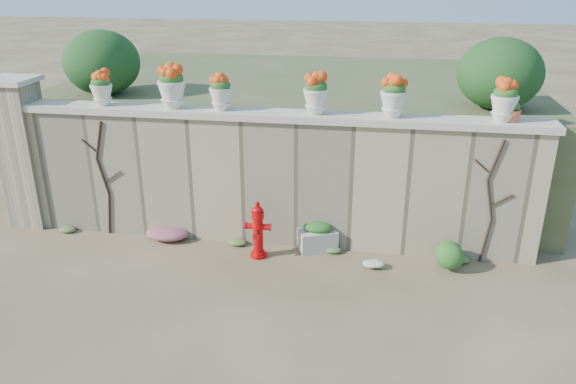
% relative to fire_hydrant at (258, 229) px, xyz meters
% --- Properties ---
extents(ground, '(80.00, 80.00, 0.00)m').
position_rel_fire_hydrant_xyz_m(ground, '(0.10, -1.20, -0.45)').
color(ground, brown).
rests_on(ground, ground).
extents(stone_wall, '(8.00, 0.40, 2.00)m').
position_rel_fire_hydrant_xyz_m(stone_wall, '(0.10, 0.60, 0.55)').
color(stone_wall, tan).
rests_on(stone_wall, ground).
extents(wall_cap, '(8.10, 0.52, 0.10)m').
position_rel_fire_hydrant_xyz_m(wall_cap, '(0.10, 0.60, 1.60)').
color(wall_cap, beige).
rests_on(wall_cap, stone_wall).
extents(gate_pillar, '(0.72, 0.72, 2.48)m').
position_rel_fire_hydrant_xyz_m(gate_pillar, '(-4.05, 0.60, 0.80)').
color(gate_pillar, tan).
rests_on(gate_pillar, ground).
extents(raised_fill, '(9.00, 6.00, 2.00)m').
position_rel_fire_hydrant_xyz_m(raised_fill, '(0.10, 3.80, 0.55)').
color(raised_fill, '#384C23').
rests_on(raised_fill, ground).
extents(back_shrub_left, '(1.30, 1.30, 1.10)m').
position_rel_fire_hydrant_xyz_m(back_shrub_left, '(-3.10, 1.80, 2.10)').
color(back_shrub_left, '#143814').
rests_on(back_shrub_left, raised_fill).
extents(back_shrub_right, '(1.30, 1.30, 1.10)m').
position_rel_fire_hydrant_xyz_m(back_shrub_right, '(3.50, 1.80, 2.10)').
color(back_shrub_right, '#143814').
rests_on(back_shrub_right, raised_fill).
extents(vine_left, '(0.60, 0.04, 1.91)m').
position_rel_fire_hydrant_xyz_m(vine_left, '(-2.58, 0.38, 0.54)').
color(vine_left, black).
rests_on(vine_left, ground).
extents(vine_right, '(0.60, 0.04, 1.91)m').
position_rel_fire_hydrant_xyz_m(vine_right, '(3.32, 0.38, 0.54)').
color(vine_right, black).
rests_on(vine_right, ground).
extents(fire_hydrant, '(0.38, 0.27, 0.90)m').
position_rel_fire_hydrant_xyz_m(fire_hydrant, '(0.00, 0.00, 0.00)').
color(fire_hydrant, '#B90708').
rests_on(fire_hydrant, ground).
extents(planter_box, '(0.65, 0.53, 0.48)m').
position_rel_fire_hydrant_xyz_m(planter_box, '(0.86, 0.35, -0.23)').
color(planter_box, beige).
rests_on(planter_box, ground).
extents(green_shrub, '(0.56, 0.50, 0.53)m').
position_rel_fire_hydrant_xyz_m(green_shrub, '(2.78, 0.09, -0.19)').
color(green_shrub, '#1E5119').
rests_on(green_shrub, ground).
extents(magenta_clump, '(0.91, 0.60, 0.24)m').
position_rel_fire_hydrant_xyz_m(magenta_clump, '(-1.47, 0.34, -0.33)').
color(magenta_clump, '#C72771').
rests_on(magenta_clump, ground).
extents(white_flowers, '(0.44, 0.36, 0.16)m').
position_rel_fire_hydrant_xyz_m(white_flowers, '(1.68, -0.11, -0.37)').
color(white_flowers, white).
rests_on(white_flowers, ground).
extents(urn_pot_0, '(0.33, 0.33, 0.52)m').
position_rel_fire_hydrant_xyz_m(urn_pot_0, '(-2.54, 0.60, 1.90)').
color(urn_pot_0, beige).
rests_on(urn_pot_0, wall_cap).
extents(urn_pot_1, '(0.42, 0.42, 0.66)m').
position_rel_fire_hydrant_xyz_m(urn_pot_1, '(-1.41, 0.60, 1.97)').
color(urn_pot_1, beige).
rests_on(urn_pot_1, wall_cap).
extents(urn_pot_2, '(0.34, 0.34, 0.54)m').
position_rel_fire_hydrant_xyz_m(urn_pot_2, '(-0.65, 0.60, 1.91)').
color(urn_pot_2, beige).
rests_on(urn_pot_2, wall_cap).
extents(urn_pot_3, '(0.37, 0.37, 0.58)m').
position_rel_fire_hydrant_xyz_m(urn_pot_3, '(0.77, 0.60, 1.94)').
color(urn_pot_3, beige).
rests_on(urn_pot_3, wall_cap).
extents(urn_pot_4, '(0.38, 0.38, 0.59)m').
position_rel_fire_hydrant_xyz_m(urn_pot_4, '(1.87, 0.60, 1.94)').
color(urn_pot_4, beige).
rests_on(urn_pot_4, wall_cap).
extents(urn_pot_5, '(0.37, 0.37, 0.58)m').
position_rel_fire_hydrant_xyz_m(urn_pot_5, '(3.37, 0.60, 1.94)').
color(urn_pot_5, beige).
rests_on(urn_pot_5, wall_cap).
extents(terracotta_pot, '(0.23, 0.23, 0.27)m').
position_rel_fire_hydrant_xyz_m(terracotta_pot, '(3.49, 0.60, 1.77)').
color(terracotta_pot, '#B85038').
rests_on(terracotta_pot, wall_cap).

